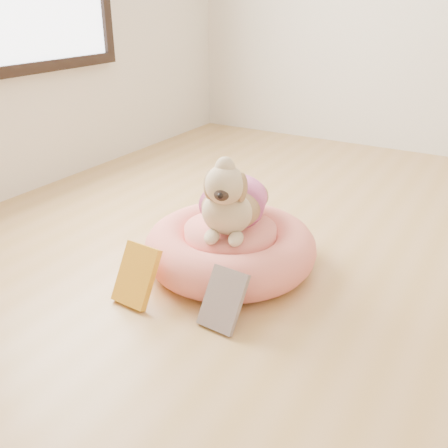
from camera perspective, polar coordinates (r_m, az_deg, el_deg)
The scene contains 5 objects.
floor at distance 1.80m, azimuth 14.57°, elevation -11.11°, with size 4.50×4.50×0.00m, color tan.
pet_bed at distance 2.05m, azimuth 0.72°, elevation -2.69°, with size 0.70×0.70×0.18m.
dog at distance 1.94m, azimuth 0.86°, elevation 4.17°, with size 0.31×0.46×0.33m, color brown, non-canonical shape.
book_yellow at distance 1.84m, azimuth -9.98°, elevation -5.78°, with size 0.15×0.03×0.23m, color yellow.
book_white at distance 1.70m, azimuth -0.09°, elevation -8.63°, with size 0.14×0.02×0.21m, color silver.
Camera 1 is at (0.34, -1.44, 1.03)m, focal length 40.00 mm.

